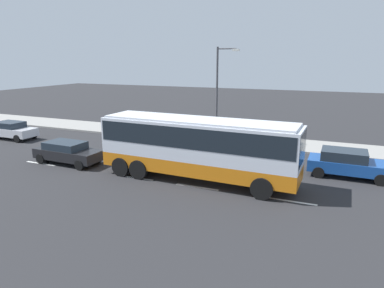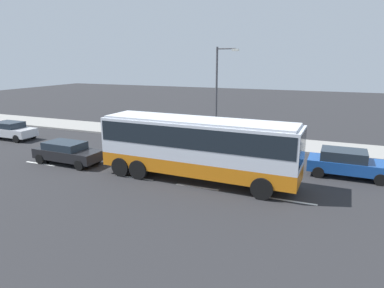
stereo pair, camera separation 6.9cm
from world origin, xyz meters
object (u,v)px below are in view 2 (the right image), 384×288
at_px(coach_bus, 197,143).
at_px(car_blue_saloon, 347,163).
at_px(car_silver_hatch, 12,130).
at_px(pedestrian_near_curb, 210,128).
at_px(street_lamp, 219,89).
at_px(car_black_sedan, 67,152).

distance_m(coach_bus, car_blue_saloon, 8.73).
bearing_deg(car_silver_hatch, pedestrian_near_curb, 20.22).
relative_size(car_blue_saloon, pedestrian_near_curb, 2.78).
bearing_deg(pedestrian_near_curb, street_lamp, -172.09).
bearing_deg(car_silver_hatch, car_blue_saloon, 1.35).
bearing_deg(car_black_sedan, car_silver_hatch, 160.39).
bearing_deg(car_blue_saloon, street_lamp, 154.00).
bearing_deg(coach_bus, car_silver_hatch, 171.27).
distance_m(coach_bus, street_lamp, 9.09).
bearing_deg(street_lamp, car_blue_saloon, -27.04).
distance_m(car_black_sedan, street_lamp, 12.02).
relative_size(car_blue_saloon, street_lamp, 0.61).
distance_m(car_black_sedan, pedestrian_near_curb, 11.33).
bearing_deg(street_lamp, car_silver_hatch, -162.38).
relative_size(car_silver_hatch, street_lamp, 0.55).
height_order(car_black_sedan, street_lamp, street_lamp).
bearing_deg(car_silver_hatch, car_black_sedan, -21.23).
xyz_separation_m(car_silver_hatch, pedestrian_near_curb, (15.67, 5.67, 0.29)).
xyz_separation_m(coach_bus, car_silver_hatch, (-18.16, 3.42, -1.36)).
bearing_deg(street_lamp, pedestrian_near_curb, 152.76).
xyz_separation_m(coach_bus, street_lamp, (-1.66, 8.66, 2.20)).
height_order(car_silver_hatch, street_lamp, street_lamp).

